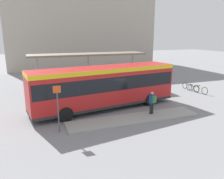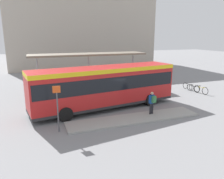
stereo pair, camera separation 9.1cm
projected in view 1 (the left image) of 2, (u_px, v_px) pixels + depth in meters
ground_plane at (105, 108)px, 17.21m from camera, size 120.00×120.00×0.00m
curb_island at (135, 119)px, 14.88m from camera, size 9.24×1.80×0.12m
city_bus at (105, 85)px, 16.76m from camera, size 11.65×4.12×3.26m
pedestrian_waiting at (152, 101)px, 15.39m from camera, size 0.44×0.49×1.62m
bicycle_yellow at (201, 90)px, 21.56m from camera, size 0.48×1.76×0.76m
bicycle_black at (193, 88)px, 22.31m from camera, size 0.48×1.59×0.69m
bicycle_white at (188, 86)px, 23.16m from camera, size 0.48×1.52×0.66m
station_shelter at (88, 55)px, 22.34m from camera, size 11.88×2.63×3.79m
potted_planter_near_shelter at (63, 92)px, 19.91m from camera, size 0.69×0.69×1.11m
platform_sign at (58, 107)px, 12.56m from camera, size 0.44×0.08×2.80m
station_building at (78, 30)px, 41.78m from camera, size 25.07×13.69×13.13m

